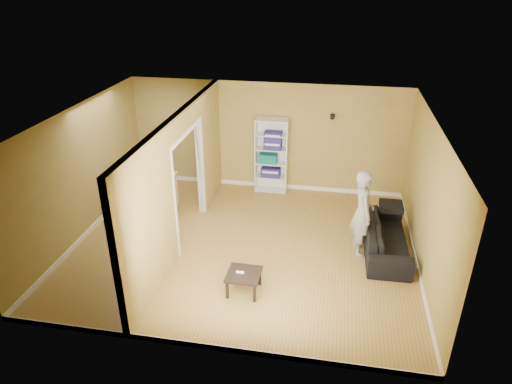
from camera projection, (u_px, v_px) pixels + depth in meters
The scene contains 16 objects.
room_shell at pixel (243, 186), 8.38m from camera, with size 6.50×6.50×6.50m.
partition at pixel (181, 181), 8.57m from camera, with size 0.22×5.50×2.60m, color #B08F43, non-canonical shape.
wall_speaker at pixel (332, 116), 10.25m from camera, with size 0.10×0.10×0.10m, color black.
sofa at pixel (387, 233), 8.65m from camera, with size 0.88×2.05×0.78m, color black.
person at pixel (363, 206), 8.34m from camera, with size 0.56×0.72×1.99m, color slate.
bookshelf at pixel (272, 155), 10.83m from camera, with size 0.76×0.33×1.81m.
paper_box_navy_a at pixel (271, 172), 10.97m from camera, with size 0.45×0.29×0.23m, color navy.
paper_box_teal at pixel (268, 158), 10.83m from camera, with size 0.42×0.27×0.21m, color #1D7E62.
paper_box_navy_b at pixel (273, 144), 10.66m from camera, with size 0.41×0.26×0.21m, color navy.
paper_box_navy_c at pixel (273, 136), 10.56m from camera, with size 0.41×0.27×0.21m, color navy.
coffee_table at pixel (244, 276), 7.57m from camera, with size 0.55×0.55×0.37m.
game_controller at pixel (240, 272), 7.55m from camera, with size 0.13×0.04×0.03m, color white.
dining_table at pixel (145, 180), 10.03m from camera, with size 1.26×0.84×0.79m.
chair_left at pixel (113, 185), 10.25m from camera, with size 0.47×0.47×1.03m, color tan, non-canonical shape.
chair_near at pixel (139, 205), 9.55m from camera, with size 0.40×0.40×0.86m, color #D2B686, non-canonical shape.
chair_far at pixel (155, 179), 10.62m from camera, with size 0.45×0.45×0.99m, color #D3BE88, non-canonical shape.
Camera 1 is at (1.57, -7.40, 4.92)m, focal length 32.00 mm.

